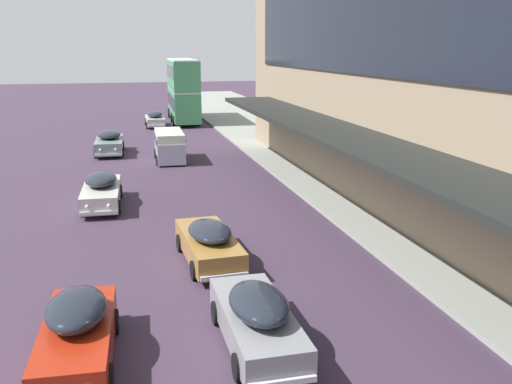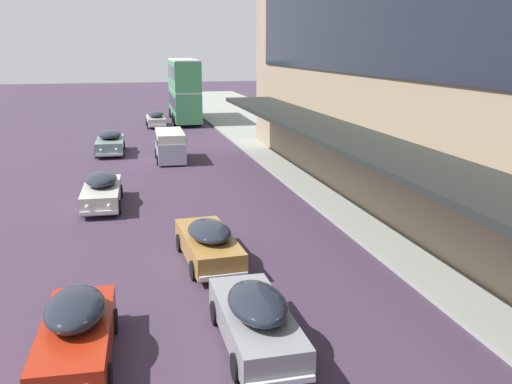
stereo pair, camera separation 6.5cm
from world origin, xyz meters
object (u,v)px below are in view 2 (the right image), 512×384
(transit_bus_kerbside_front, at_px, (184,88))
(vw_van, at_px, (170,144))
(sedan_lead_mid, at_px, (102,190))
(sedan_lead_near, at_px, (110,142))
(sedan_oncoming_front, at_px, (209,242))
(sedan_second_mid, at_px, (256,318))
(sedan_trailing_mid, at_px, (76,331))
(sedan_far_back, at_px, (156,119))

(transit_bus_kerbside_front, height_order, vw_van, transit_bus_kerbside_front)
(sedan_lead_mid, height_order, sedan_lead_near, sedan_lead_near)
(sedan_oncoming_front, height_order, vw_van, vw_van)
(sedan_second_mid, distance_m, vw_van, 24.75)
(sedan_trailing_mid, xyz_separation_m, vw_van, (4.50, 24.41, 0.31))
(sedan_far_back, bearing_deg, sedan_second_mid, -90.61)
(transit_bus_kerbside_front, bearing_deg, sedan_far_back, -133.94)
(sedan_oncoming_front, bearing_deg, sedan_lead_near, 98.71)
(sedan_oncoming_front, bearing_deg, transit_bus_kerbside_front, 84.47)
(sedan_lead_near, xyz_separation_m, sedan_far_back, (4.10, 13.30, -0.07))
(sedan_lead_mid, distance_m, sedan_oncoming_front, 9.23)
(transit_bus_kerbside_front, height_order, sedan_lead_near, transit_bus_kerbside_front)
(sedan_oncoming_front, relative_size, sedan_far_back, 1.03)
(transit_bus_kerbside_front, bearing_deg, sedan_trailing_mid, -99.98)
(sedan_trailing_mid, xyz_separation_m, sedan_far_back, (4.74, 41.25, -0.06))
(sedan_lead_mid, xyz_separation_m, sedan_second_mid, (3.97, -14.40, 0.01))
(sedan_trailing_mid, bearing_deg, sedan_oncoming_front, 54.19)
(transit_bus_kerbside_front, distance_m, sedan_oncoming_front, 39.08)
(sedan_second_mid, relative_size, sedan_lead_near, 0.95)
(sedan_second_mid, height_order, sedan_oncoming_front, sedan_second_mid)
(sedan_lead_near, distance_m, vw_van, 5.24)
(sedan_second_mid, height_order, sedan_lead_near, sedan_lead_near)
(sedan_second_mid, relative_size, sedan_oncoming_front, 0.99)
(sedan_second_mid, relative_size, vw_van, 1.03)
(transit_bus_kerbside_front, bearing_deg, sedan_oncoming_front, -95.53)
(sedan_trailing_mid, bearing_deg, transit_bus_kerbside_front, 80.02)
(sedan_second_mid, relative_size, sedan_trailing_mid, 1.01)
(sedan_trailing_mid, relative_size, sedan_far_back, 1.01)
(sedan_second_mid, distance_m, sedan_lead_near, 28.52)
(sedan_second_mid, bearing_deg, sedan_lead_mid, 105.42)
(transit_bus_kerbside_front, xyz_separation_m, sedan_second_mid, (-3.52, -44.78, -2.51))
(transit_bus_kerbside_front, xyz_separation_m, sedan_lead_near, (-7.18, -16.49, -2.49))
(sedan_lead_near, bearing_deg, sedan_second_mid, -82.64)
(sedan_oncoming_front, height_order, sedan_lead_near, sedan_lead_near)
(sedan_oncoming_front, relative_size, vw_van, 1.04)
(vw_van, bearing_deg, sedan_oncoming_front, -91.34)
(sedan_lead_mid, height_order, sedan_far_back, sedan_lead_mid)
(sedan_far_back, xyz_separation_m, vw_van, (-0.24, -16.84, 0.37))
(sedan_trailing_mid, bearing_deg, sedan_lead_near, 88.69)
(sedan_lead_near, bearing_deg, vw_van, -42.53)
(sedan_second_mid, height_order, sedan_trailing_mid, sedan_trailing_mid)
(sedan_second_mid, height_order, sedan_far_back, sedan_second_mid)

